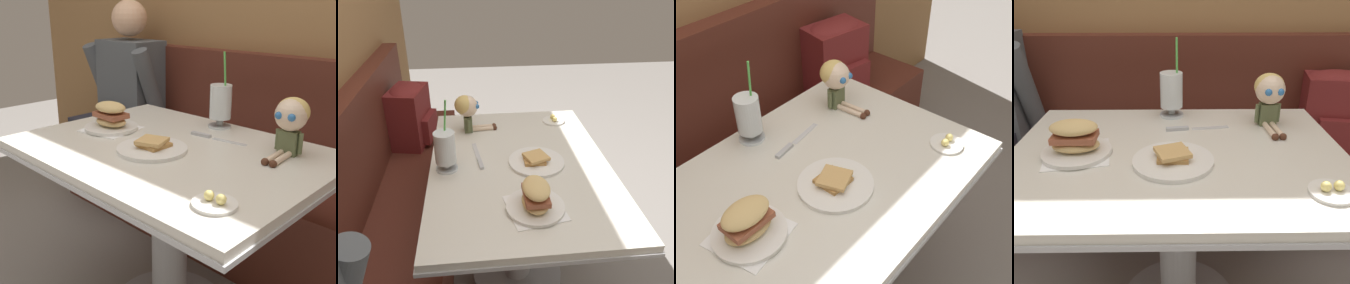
# 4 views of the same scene
# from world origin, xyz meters

# --- Properties ---
(booth_bench) EXTENTS (2.60, 0.48, 1.00)m
(booth_bench) POSITION_xyz_m (0.00, 0.81, 0.33)
(booth_bench) COLOR #512319
(booth_bench) RESTS_ON ground
(diner_table) EXTENTS (1.11, 0.81, 0.74)m
(diner_table) POSITION_xyz_m (0.00, 0.18, 0.54)
(diner_table) COLOR silver
(diner_table) RESTS_ON ground
(toast_plate) EXTENTS (0.25, 0.25, 0.04)m
(toast_plate) POSITION_xyz_m (-0.01, 0.11, 0.75)
(toast_plate) COLOR white
(toast_plate) RESTS_ON diner_table
(milkshake_glass) EXTENTS (0.10, 0.10, 0.32)m
(milkshake_glass) POSITION_xyz_m (-0.02, 0.50, 0.84)
(milkshake_glass) COLOR silver
(milkshake_glass) RESTS_ON diner_table
(sandwich_plate) EXTENTS (0.23, 0.23, 0.12)m
(sandwich_plate) POSITION_xyz_m (-0.32, 0.17, 0.79)
(sandwich_plate) COLOR white
(sandwich_plate) RESTS_ON diner_table
(butter_saucer) EXTENTS (0.12, 0.12, 0.04)m
(butter_saucer) POSITION_xyz_m (0.40, -0.07, 0.75)
(butter_saucer) COLOR white
(butter_saucer) RESTS_ON diner_table
(butter_knife) EXTENTS (0.24, 0.05, 0.01)m
(butter_knife) POSITION_xyz_m (0.04, 0.36, 0.74)
(butter_knife) COLOR silver
(butter_knife) RESTS_ON diner_table
(seated_doll) EXTENTS (0.12, 0.22, 0.20)m
(seated_doll) POSITION_xyz_m (0.35, 0.41, 0.87)
(seated_doll) COLOR #5B6642
(seated_doll) RESTS_ON diner_table
(backpack) EXTENTS (0.33, 0.29, 0.41)m
(backpack) POSITION_xyz_m (0.78, 0.78, 0.66)
(backpack) COLOR maroon
(backpack) RESTS_ON booth_bench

